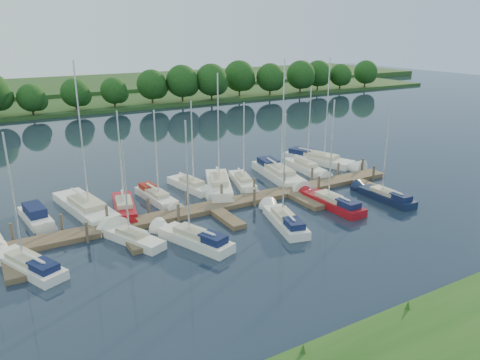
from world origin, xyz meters
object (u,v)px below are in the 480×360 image
dock (215,210)px  sailboat_n_5 (192,187)px  sailboat_s_2 (194,239)px  motorboat (36,218)px

dock → sailboat_n_5: (0.74, 6.21, 0.08)m
sailboat_s_2 → dock: bearing=27.8°
dock → sailboat_s_2: sailboat_s_2 is taller
dock → motorboat: 14.52m
motorboat → sailboat_n_5: size_ratio=0.64×
dock → motorboat: bearing=158.2°
sailboat_n_5 → sailboat_s_2: sailboat_s_2 is taller
dock → sailboat_s_2: bearing=-131.7°
motorboat → sailboat_n_5: bearing=176.6°
dock → sailboat_n_5: 6.25m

